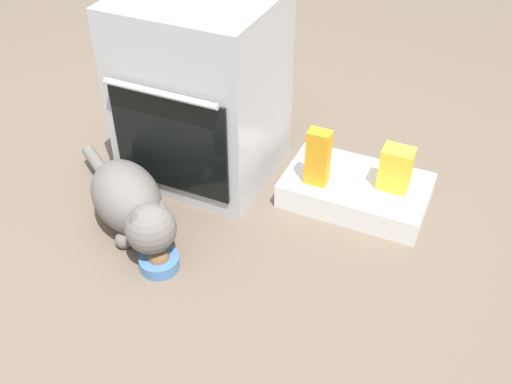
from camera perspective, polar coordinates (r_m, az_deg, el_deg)
The scene contains 7 objects.
ground at distance 2.31m, azimuth -8.21°, elevation -4.06°, with size 8.00×8.00×0.00m, color #6B5B4C.
oven at distance 2.44m, azimuth -5.28°, elevation 9.81°, with size 0.59×0.58×0.78m.
pantry_cabinet at distance 2.45m, azimuth 9.67°, elevation 0.16°, with size 0.58×0.36×0.11m, color white.
food_bowl at distance 2.17m, azimuth -9.39°, elevation -6.64°, with size 0.15×0.15×0.08m.
cat at distance 2.27m, azimuth -12.09°, elevation -1.00°, with size 0.70×0.51×0.27m.
juice_carton at distance 2.31m, azimuth 6.05°, elevation 3.34°, with size 0.09×0.06×0.24m, color orange.
snack_bag at distance 2.35m, azimuth 13.43°, elevation 2.20°, with size 0.12×0.09×0.18m, color yellow.
Camera 1 is at (1.00, -1.39, 1.55)m, focal length 41.15 mm.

